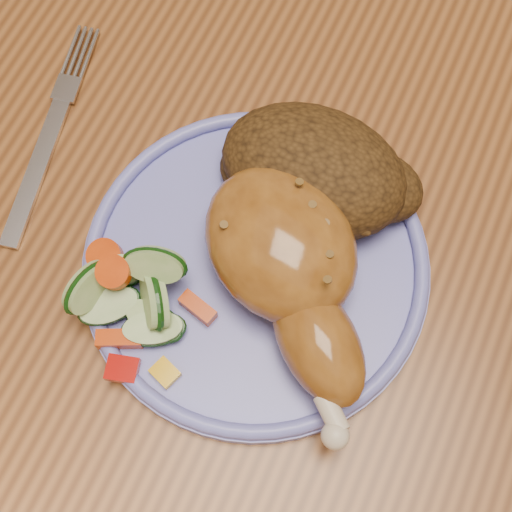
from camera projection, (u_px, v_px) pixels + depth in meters
name	position (u px, v px, depth m)	size (l,w,h in m)	color
ground	(325.00, 397.00, 1.20)	(4.00, 4.00, 0.00)	#56321D
dining_table	(399.00, 264.00, 0.58)	(0.90, 1.40, 0.75)	brown
plate	(256.00, 267.00, 0.48)	(0.23, 0.23, 0.01)	#6B6FD1
plate_rim	(256.00, 261.00, 0.47)	(0.23, 0.23, 0.01)	#6B6FD1
chicken_leg	(290.00, 267.00, 0.45)	(0.17, 0.17, 0.06)	#945A1F
rice_pilaf	(318.00, 172.00, 0.48)	(0.14, 0.09, 0.06)	#3F280F
vegetable_pile	(133.00, 298.00, 0.45)	(0.10, 0.10, 0.05)	#A50A05
fork	(48.00, 140.00, 0.52)	(0.05, 0.16, 0.00)	silver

